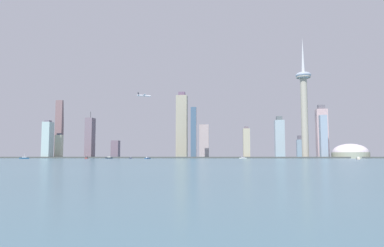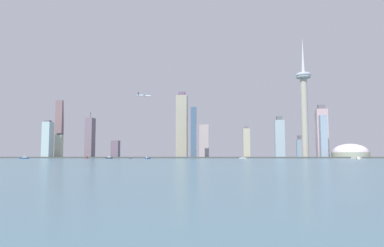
% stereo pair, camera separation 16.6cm
% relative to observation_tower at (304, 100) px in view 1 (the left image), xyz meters
% --- Properties ---
extents(ground_plane, '(6000.00, 6000.00, 0.00)m').
position_rel_observation_tower_xyz_m(ground_plane, '(-282.22, -426.67, -138.46)').
color(ground_plane, slate).
extents(waterfront_pier, '(921.89, 63.66, 3.73)m').
position_rel_observation_tower_xyz_m(waterfront_pier, '(-282.22, -1.03, -136.60)').
color(waterfront_pier, '#464B48').
rests_on(waterfront_pier, ground).
extents(observation_tower, '(36.05, 36.05, 288.97)m').
position_rel_observation_tower_xyz_m(observation_tower, '(0.00, 0.00, 0.00)').
color(observation_tower, '#A8A291').
rests_on(observation_tower, ground).
extents(stadium_dome, '(83.70, 83.70, 40.01)m').
position_rel_observation_tower_xyz_m(stadium_dome, '(103.24, 7.16, -126.49)').
color(stadium_dome, '#989E86').
rests_on(stadium_dome, ground).
extents(skyscraper_0, '(16.12, 16.60, 101.67)m').
position_rel_observation_tower_xyz_m(skyscraper_0, '(44.13, 8.15, -87.63)').
color(skyscraper_0, '#8DA2B7').
rests_on(skyscraper_0, ground).
extents(skyscraper_1, '(23.43, 24.13, 105.68)m').
position_rel_observation_tower_xyz_m(skyscraper_1, '(-50.35, 61.63, -88.69)').
color(skyscraper_1, '#9DB4C1').
rests_on(skyscraper_1, ground).
extents(skyscraper_2, '(15.56, 23.65, 74.29)m').
position_rel_observation_tower_xyz_m(skyscraper_2, '(-137.03, -14.07, -102.87)').
color(skyscraper_2, '#AFA68A').
rests_on(skyscraper_2, ground).
extents(skyscraper_3, '(17.19, 13.95, 63.78)m').
position_rel_observation_tower_xyz_m(skyscraper_3, '(-611.97, 22.33, -107.99)').
color(skyscraper_3, beige).
rests_on(skyscraper_3, ground).
extents(skyscraper_4, '(27.93, 25.72, 171.31)m').
position_rel_observation_tower_xyz_m(skyscraper_4, '(-298.66, 55.59, -55.79)').
color(skyscraper_4, '#9F9A84').
rests_on(skyscraper_4, ground).
extents(skyscraper_5, '(19.56, 25.30, 93.42)m').
position_rel_observation_tower_xyz_m(skyscraper_5, '(-624.00, -14.48, -93.06)').
color(skyscraper_5, '#A7C2C1').
rests_on(skyscraper_5, ground).
extents(skyscraper_6, '(19.27, 12.94, 156.97)m').
position_rel_observation_tower_xyz_m(skyscraper_6, '(-636.18, 71.34, -59.98)').
color(skyscraper_6, '#7A5E62').
rests_on(skyscraper_6, ground).
extents(skyscraper_7, '(19.56, 20.12, 45.72)m').
position_rel_observation_tower_xyz_m(skyscraper_7, '(-472.17, 51.51, -115.60)').
color(skyscraper_7, slate).
rests_on(skyscraper_7, ground).
extents(skyscraper_8, '(14.64, 12.41, 57.40)m').
position_rel_observation_tower_xyz_m(skyscraper_8, '(0.77, 72.20, -112.86)').
color(skyscraper_8, '#809AAE').
rests_on(skyscraper_8, ground).
extents(skyscraper_9, '(18.58, 27.67, 119.70)m').
position_rel_observation_tower_xyz_m(skyscraper_9, '(-532.55, 28.44, -86.90)').
color(skyscraper_9, slate).
rests_on(skyscraper_9, ground).
extents(skyscraper_10, '(27.31, 21.98, 133.66)m').
position_rel_observation_tower_xyz_m(skyscraper_10, '(54.73, 63.85, -74.93)').
color(skyscraper_10, '#C2A3A7').
rests_on(skyscraper_10, ground).
extents(skyscraper_11, '(25.45, 12.01, 90.37)m').
position_rel_observation_tower_xyz_m(skyscraper_11, '(-244.14, 105.77, -93.28)').
color(skyscraper_11, '#B2A0A2').
rests_on(skyscraper_11, ground).
extents(skyscraper_12, '(12.99, 15.05, 125.05)m').
position_rel_observation_tower_xyz_m(skyscraper_12, '(-263.69, 10.30, -75.94)').
color(skyscraper_12, '#425D78').
rests_on(skyscraper_12, ground).
extents(boat_0, '(14.64, 12.93, 8.43)m').
position_rel_observation_tower_xyz_m(boat_0, '(-149.99, -121.77, -137.17)').
color(boat_0, white).
rests_on(boat_0, ground).
extents(boat_1, '(6.82, 14.40, 7.88)m').
position_rel_observation_tower_xyz_m(boat_1, '(7.26, -326.22, -136.99)').
color(boat_1, beige).
rests_on(boat_1, ground).
extents(boat_3, '(8.72, 15.16, 3.53)m').
position_rel_observation_tower_xyz_m(boat_3, '(-325.75, -224.18, -137.20)').
color(boat_3, navy).
rests_on(boat_3, ground).
extents(boat_4, '(7.48, 14.95, 9.35)m').
position_rel_observation_tower_xyz_m(boat_4, '(-475.40, -135.28, -136.89)').
color(boat_4, red).
rests_on(boat_4, ground).
extents(boat_5, '(6.31, 4.31, 3.48)m').
position_rel_observation_tower_xyz_m(boat_5, '(-387.73, -110.87, -137.15)').
color(boat_5, '#191C35').
rests_on(boat_5, ground).
extents(boat_6, '(15.05, 15.41, 10.15)m').
position_rel_observation_tower_xyz_m(boat_6, '(-560.49, -224.94, -137.00)').
color(boat_6, '#165388').
rests_on(boat_6, ground).
extents(boat_7, '(15.26, 7.50, 4.20)m').
position_rel_observation_tower_xyz_m(boat_7, '(-429.48, -128.02, -136.90)').
color(boat_7, black).
rests_on(boat_7, ground).
extents(airplane, '(31.23, 27.52, 8.36)m').
position_rel_observation_tower_xyz_m(airplane, '(-376.98, -38.70, 9.45)').
color(airplane, white).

